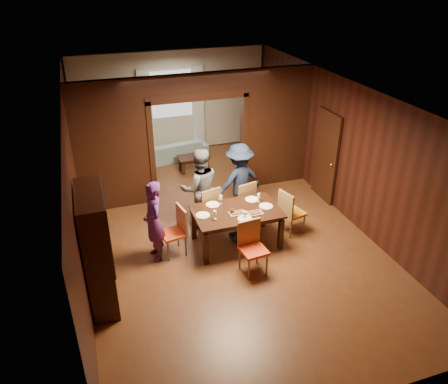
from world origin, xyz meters
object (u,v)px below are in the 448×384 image
object	(u,v)px
person_purple	(154,221)
coffee_table	(193,163)
chair_far_l	(206,207)
chair_far_r	(242,200)
dining_table	(236,227)
person_navy	(239,181)
sofa	(175,150)
chair_right	(292,211)
chair_near	(254,249)
person_grey	(200,188)
chair_left	(173,232)
hutch	(97,249)

from	to	relation	value
person_purple	coffee_table	size ratio (longest dim) A/B	1.97
chair_far_l	chair_far_r	size ratio (longest dim) A/B	1.00
person_purple	dining_table	xyz separation A→B (m)	(1.59, -0.06, -0.41)
chair_far_l	person_navy	bearing A→B (deg)	-177.45
sofa	coffee_table	distance (m)	0.97
chair_right	chair_far_r	bearing A→B (deg)	32.36
chair_right	sofa	bearing A→B (deg)	2.88
coffee_table	chair_right	bearing A→B (deg)	-72.16
person_navy	sofa	world-z (taller)	person_navy
chair_right	chair_far_l	xyz separation A→B (m)	(-1.61, 0.75, 0.00)
person_purple	chair_near	xyz separation A→B (m)	(1.58, -0.98, -0.30)
person_grey	dining_table	bearing A→B (deg)	118.13
chair_right	person_navy	bearing A→B (deg)	23.20
person_purple	chair_near	bearing A→B (deg)	53.33
chair_far_l	coffee_table	bearing A→B (deg)	-114.34
chair_far_l	sofa	bearing A→B (deg)	-107.49
chair_far_r	chair_left	bearing A→B (deg)	9.81
chair_left	chair_near	world-z (taller)	same
person_navy	dining_table	size ratio (longest dim) A/B	1.00
chair_right	chair_near	bearing A→B (deg)	112.85
coffee_table	chair_left	xyz separation A→B (m)	(-1.34, -3.54, 0.28)
person_navy	chair_right	distance (m)	1.33
person_navy	chair_far_l	xyz separation A→B (m)	(-0.82, -0.26, -0.35)
chair_far_r	hutch	size ratio (longest dim) A/B	0.48
sofa	hutch	bearing A→B (deg)	57.25
chair_far_r	dining_table	bearing A→B (deg)	49.02
coffee_table	chair_far_r	world-z (taller)	chair_far_r
person_navy	hutch	size ratio (longest dim) A/B	0.83
sofa	chair_right	world-z (taller)	chair_right
person_purple	chair_far_r	world-z (taller)	person_purple
chair_right	dining_table	bearing A→B (deg)	76.89
chair_far_l	hutch	bearing A→B (deg)	20.56
chair_right	chair_far_l	distance (m)	1.78
coffee_table	chair_near	distance (m)	4.54
person_grey	hutch	bearing A→B (deg)	39.38
chair_left	chair_right	bearing A→B (deg)	78.87
coffee_table	person_purple	bearing A→B (deg)	-115.26
chair_right	chair_near	xyz separation A→B (m)	(-1.24, -0.96, 0.00)
chair_far_l	chair_right	bearing A→B (deg)	140.11
chair_left	chair_far_r	xyz separation A→B (m)	(1.66, 0.73, 0.00)
sofa	chair_left	xyz separation A→B (m)	(-1.04, -4.46, 0.22)
chair_left	chair_far_r	distance (m)	1.82
chair_left	chair_far_l	bearing A→B (deg)	118.99
person_purple	chair_far_r	size ratio (longest dim) A/B	1.62
person_purple	sofa	size ratio (longest dim) A/B	0.86
chair_far_l	hutch	xyz separation A→B (m)	(-2.26, -1.61, 0.52)
person_navy	person_grey	bearing A→B (deg)	-4.12
person_purple	chair_far_r	xyz separation A→B (m)	(2.00, 0.74, -0.30)
person_purple	chair_far_l	world-z (taller)	person_purple
hutch	person_navy	bearing A→B (deg)	31.34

